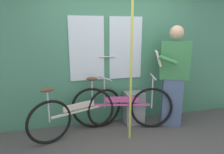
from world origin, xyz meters
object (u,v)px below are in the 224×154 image
at_px(bicycle_leaning_behind, 122,107).
at_px(passenger_reading_newspaper, 173,75).
at_px(bicycle_near_door, 79,113).
at_px(handrail_pole, 131,65).
at_px(trash_bin_by_wall, 134,108).

distance_m(bicycle_leaning_behind, passenger_reading_newspaper, 1.06).
height_order(bicycle_near_door, bicycle_leaning_behind, bicycle_leaning_behind).
relative_size(bicycle_near_door, handrail_pole, 0.67).
bearing_deg(trash_bin_by_wall, bicycle_near_door, -170.23).
bearing_deg(trash_bin_by_wall, passenger_reading_newspaper, -20.32).
height_order(bicycle_leaning_behind, passenger_reading_newspaper, passenger_reading_newspaper).
height_order(passenger_reading_newspaper, handrail_pole, handrail_pole).
bearing_deg(passenger_reading_newspaper, bicycle_near_door, 20.56).
distance_m(passenger_reading_newspaper, handrail_pole, 0.96).
bearing_deg(bicycle_leaning_behind, bicycle_near_door, -163.06).
xyz_separation_m(bicycle_near_door, bicycle_leaning_behind, (0.75, 0.04, 0.02)).
height_order(bicycle_near_door, handrail_pole, handrail_pole).
bearing_deg(passenger_reading_newspaper, handrail_pole, 39.90).
relative_size(bicycle_leaning_behind, trash_bin_by_wall, 2.92).
distance_m(bicycle_near_door, bicycle_leaning_behind, 0.75).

